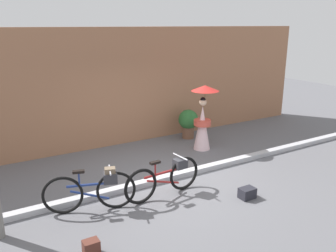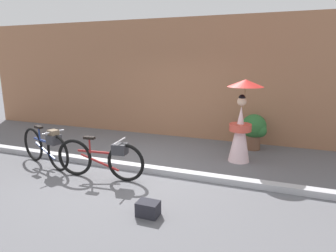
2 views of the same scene
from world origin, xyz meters
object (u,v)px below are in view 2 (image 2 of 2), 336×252
person_with_parasol (241,122)px  potted_plant_by_door (254,129)px  backpack_on_pavement (148,209)px  bicycle_far_side (102,158)px  bicycle_near_officer (46,146)px

person_with_parasol → potted_plant_by_door: size_ratio=2.02×
potted_plant_by_door → backpack_on_pavement: 4.15m
person_with_parasol → backpack_on_pavement: size_ratio=5.66×
backpack_on_pavement → bicycle_far_side: bearing=145.3°
bicycle_near_officer → backpack_on_pavement: bearing=-21.3°
bicycle_far_side → bicycle_near_officer: bearing=173.9°
backpack_on_pavement → potted_plant_by_door: bearing=73.3°
bicycle_near_officer → bicycle_far_side: 1.50m
person_with_parasol → potted_plant_by_door: bearing=77.7°
bicycle_near_officer → backpack_on_pavement: bicycle_near_officer is taller
potted_plant_by_door → bicycle_far_side: bearing=-130.9°
bicycle_near_officer → bicycle_far_side: bicycle_near_officer is taller
bicycle_near_officer → backpack_on_pavement: 3.13m
person_with_parasol → backpack_on_pavement: bearing=-108.1°
potted_plant_by_door → backpack_on_pavement: bearing=-106.7°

